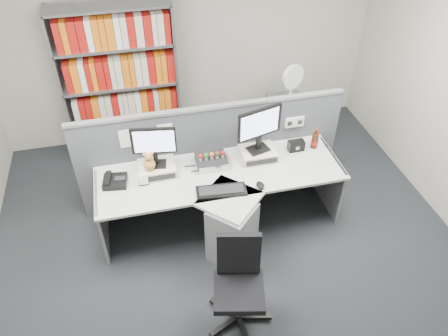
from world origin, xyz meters
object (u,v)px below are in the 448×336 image
object	(u,v)px
desk	(225,205)
desk_phone	(114,181)
shelving_unit	(121,86)
monitor_right	(260,126)
keyboard	(221,191)
desk_calendar	(143,180)
cola_bottle	(315,141)
filing_cabinet	(287,125)
monitor_left	(154,144)
office_chair	(239,281)
mouse	(260,185)
desktop_pc	(212,161)
desk_fan	(292,79)
speaker	(296,146)

from	to	relation	value
desk	desk_phone	distance (m)	1.17
shelving_unit	monitor_right	bearing A→B (deg)	-47.16
keyboard	desk_calendar	world-z (taller)	desk_calendar
cola_bottle	filing_cabinet	distance (m)	1.10
monitor_left	office_chair	distance (m)	1.58
desk	shelving_unit	bearing A→B (deg)	115.96
monitor_left	keyboard	distance (m)	0.82
desk	monitor_right	bearing A→B (deg)	39.92
keyboard	mouse	distance (m)	0.40
desktop_pc	office_chair	distance (m)	1.39
shelving_unit	desk_fan	bearing A→B (deg)	-12.07
filing_cabinet	office_chair	xyz separation A→B (m)	(-1.32, -2.38, 0.14)
filing_cabinet	desk_fan	world-z (taller)	desk_fan
monitor_left	shelving_unit	distance (m)	1.49
monitor_right	desk	bearing A→B (deg)	-140.08
filing_cabinet	desk_fan	size ratio (longest dim) A/B	1.28
desk_calendar	speaker	bearing A→B (deg)	5.94
monitor_left	mouse	world-z (taller)	monitor_left
desk_phone	desk_fan	world-z (taller)	desk_fan
desk_phone	cola_bottle	bearing A→B (deg)	2.71
desk	mouse	xyz separation A→B (m)	(0.34, -0.09, 0.29)
monitor_left	keyboard	bearing A→B (deg)	-37.78
mouse	office_chair	distance (m)	1.03
cola_bottle	desk_calendar	bearing A→B (deg)	-174.85
desk_fan	keyboard	bearing A→B (deg)	-130.57
mouse	office_chair	xyz separation A→B (m)	(-0.46, -0.89, -0.25)
monitor_right	office_chair	xyz separation A→B (m)	(-0.57, -1.36, -0.64)
desk	filing_cabinet	xyz separation A→B (m)	(1.20, 1.40, -0.11)
monitor_right	filing_cabinet	xyz separation A→B (m)	(0.74, 1.02, -0.78)
keyboard	desk_phone	bearing A→B (deg)	160.18
keyboard	speaker	xyz separation A→B (m)	(0.97, 0.48, 0.04)
monitor_right	shelving_unit	bearing A→B (deg)	132.84
desk	keyboard	bearing A→B (deg)	-129.64
monitor_right	cola_bottle	world-z (taller)	monitor_right
speaker	desk_fan	size ratio (longest dim) A/B	0.32
desk	desk_phone	bearing A→B (deg)	164.47
mouse	cola_bottle	xyz separation A→B (m)	(0.78, 0.50, 0.07)
cola_bottle	shelving_unit	size ratio (longest dim) A/B	0.13
keyboard	office_chair	world-z (taller)	office_chair
keyboard	mouse	xyz separation A→B (m)	(0.40, -0.02, 0.01)
monitor_right	desktop_pc	distance (m)	0.63
monitor_right	desk_calendar	xyz separation A→B (m)	(-1.26, -0.15, -0.36)
desk	monitor_right	xyz separation A→B (m)	(0.46, 0.38, 0.67)
desk	cola_bottle	xyz separation A→B (m)	(1.13, 0.41, 0.36)
desktop_pc	cola_bottle	distance (m)	1.19
monitor_left	cola_bottle	xyz separation A→B (m)	(1.77, 0.02, -0.28)
monitor_right	filing_cabinet	distance (m)	1.48
desk	monitor_left	bearing A→B (deg)	149.11
desk	desktop_pc	xyz separation A→B (m)	(-0.06, 0.38, 0.31)
shelving_unit	office_chair	bearing A→B (deg)	-74.49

